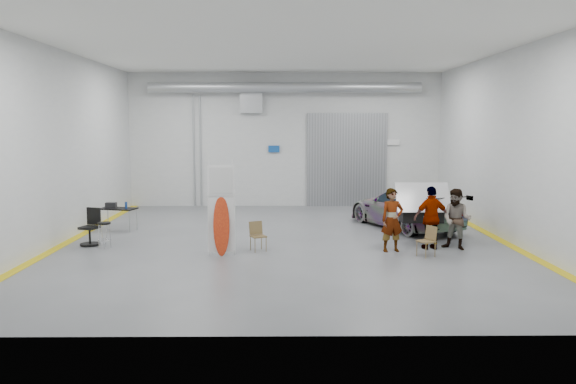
{
  "coord_description": "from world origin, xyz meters",
  "views": [
    {
      "loc": [
        -0.09,
        -17.37,
        3.63
      ],
      "look_at": [
        0.07,
        0.67,
        1.5
      ],
      "focal_mm": 35.0,
      "sensor_mm": 36.0,
      "label": 1
    }
  ],
  "objects_px": {
    "person_a": "(392,220)",
    "surfboard_display": "(221,217)",
    "sedan_car": "(405,208)",
    "office_chair": "(90,229)",
    "folding_chair_near": "(258,242)",
    "person_b": "(457,219)",
    "shop_stool": "(105,235)",
    "work_table": "(116,208)",
    "person_c": "(432,218)",
    "folding_chair_far": "(426,247)"
  },
  "relations": [
    {
      "from": "surfboard_display",
      "to": "work_table",
      "type": "height_order",
      "value": "surfboard_display"
    },
    {
      "from": "folding_chair_far",
      "to": "work_table",
      "type": "height_order",
      "value": "work_table"
    },
    {
      "from": "surfboard_display",
      "to": "folding_chair_far",
      "type": "bearing_deg",
      "value": -5.15
    },
    {
      "from": "surfboard_display",
      "to": "work_table",
      "type": "distance_m",
      "value": 5.65
    },
    {
      "from": "folding_chair_near",
      "to": "office_chair",
      "type": "distance_m",
      "value": 5.26
    },
    {
      "from": "surfboard_display",
      "to": "shop_stool",
      "type": "distance_m",
      "value": 3.79
    },
    {
      "from": "folding_chair_far",
      "to": "office_chair",
      "type": "height_order",
      "value": "office_chair"
    },
    {
      "from": "surfboard_display",
      "to": "folding_chair_near",
      "type": "height_order",
      "value": "surfboard_display"
    },
    {
      "from": "surfboard_display",
      "to": "folding_chair_near",
      "type": "xyz_separation_m",
      "value": [
        1.02,
        0.56,
        -0.83
      ]
    },
    {
      "from": "sedan_car",
      "to": "surfboard_display",
      "type": "height_order",
      "value": "surfboard_display"
    },
    {
      "from": "person_a",
      "to": "shop_stool",
      "type": "relative_size",
      "value": 2.38
    },
    {
      "from": "person_b",
      "to": "surfboard_display",
      "type": "distance_m",
      "value": 6.89
    },
    {
      "from": "sedan_car",
      "to": "shop_stool",
      "type": "bearing_deg",
      "value": -4.79
    },
    {
      "from": "folding_chair_near",
      "to": "person_a",
      "type": "bearing_deg",
      "value": -26.76
    },
    {
      "from": "folding_chair_near",
      "to": "folding_chair_far",
      "type": "distance_m",
      "value": 4.77
    },
    {
      "from": "shop_stool",
      "to": "work_table",
      "type": "bearing_deg",
      "value": 99.63
    },
    {
      "from": "surfboard_display",
      "to": "shop_stool",
      "type": "bearing_deg",
      "value": 161.24
    },
    {
      "from": "folding_chair_near",
      "to": "work_table",
      "type": "xyz_separation_m",
      "value": [
        -5.1,
        3.34,
        0.51
      ]
    },
    {
      "from": "person_a",
      "to": "shop_stool",
      "type": "height_order",
      "value": "person_a"
    },
    {
      "from": "person_c",
      "to": "work_table",
      "type": "distance_m",
      "value": 10.67
    },
    {
      "from": "work_table",
      "to": "office_chair",
      "type": "height_order",
      "value": "office_chair"
    },
    {
      "from": "person_c",
      "to": "folding_chair_near",
      "type": "distance_m",
      "value": 5.15
    },
    {
      "from": "person_c",
      "to": "shop_stool",
      "type": "height_order",
      "value": "person_c"
    },
    {
      "from": "person_b",
      "to": "office_chair",
      "type": "relative_size",
      "value": 1.62
    },
    {
      "from": "sedan_car",
      "to": "person_b",
      "type": "height_order",
      "value": "person_b"
    },
    {
      "from": "folding_chair_far",
      "to": "person_c",
      "type": "bearing_deg",
      "value": 126.7
    },
    {
      "from": "person_a",
      "to": "surfboard_display",
      "type": "relative_size",
      "value": 0.68
    },
    {
      "from": "person_c",
      "to": "folding_chair_near",
      "type": "xyz_separation_m",
      "value": [
        -5.1,
        -0.19,
        -0.67
      ]
    },
    {
      "from": "sedan_car",
      "to": "office_chair",
      "type": "relative_size",
      "value": 4.48
    },
    {
      "from": "person_a",
      "to": "person_c",
      "type": "relative_size",
      "value": 0.98
    },
    {
      "from": "folding_chair_far",
      "to": "office_chair",
      "type": "bearing_deg",
      "value": -130.31
    },
    {
      "from": "shop_stool",
      "to": "office_chair",
      "type": "relative_size",
      "value": 0.7
    },
    {
      "from": "sedan_car",
      "to": "person_a",
      "type": "height_order",
      "value": "person_a"
    },
    {
      "from": "sedan_car",
      "to": "person_b",
      "type": "xyz_separation_m",
      "value": [
        0.75,
        -3.56,
        0.18
      ]
    },
    {
      "from": "folding_chair_near",
      "to": "office_chair",
      "type": "xyz_separation_m",
      "value": [
        -5.18,
        0.89,
        0.22
      ]
    },
    {
      "from": "person_b",
      "to": "surfboard_display",
      "type": "relative_size",
      "value": 0.67
    },
    {
      "from": "work_table",
      "to": "office_chair",
      "type": "distance_m",
      "value": 2.47
    },
    {
      "from": "shop_stool",
      "to": "office_chair",
      "type": "xyz_separation_m",
      "value": [
        -0.58,
        0.46,
        0.1
      ]
    },
    {
      "from": "sedan_car",
      "to": "shop_stool",
      "type": "height_order",
      "value": "sedan_car"
    },
    {
      "from": "sedan_car",
      "to": "work_table",
      "type": "relative_size",
      "value": 3.69
    },
    {
      "from": "surfboard_display",
      "to": "folding_chair_far",
      "type": "height_order",
      "value": "surfboard_display"
    },
    {
      "from": "person_b",
      "to": "person_c",
      "type": "distance_m",
      "value": 0.74
    },
    {
      "from": "person_c",
      "to": "folding_chair_far",
      "type": "xyz_separation_m",
      "value": [
        -0.39,
        -0.95,
        -0.67
      ]
    },
    {
      "from": "surfboard_display",
      "to": "person_b",
      "type": "bearing_deg",
      "value": 2.85
    },
    {
      "from": "folding_chair_far",
      "to": "office_chair",
      "type": "distance_m",
      "value": 10.02
    },
    {
      "from": "folding_chair_near",
      "to": "shop_stool",
      "type": "relative_size",
      "value": 1.09
    },
    {
      "from": "sedan_car",
      "to": "folding_chair_near",
      "type": "distance_m",
      "value": 6.32
    },
    {
      "from": "folding_chair_near",
      "to": "person_c",
      "type": "bearing_deg",
      "value": -23.2
    },
    {
      "from": "person_a",
      "to": "person_b",
      "type": "bearing_deg",
      "value": -5.18
    },
    {
      "from": "office_chair",
      "to": "work_table",
      "type": "bearing_deg",
      "value": 106.01
    }
  ]
}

